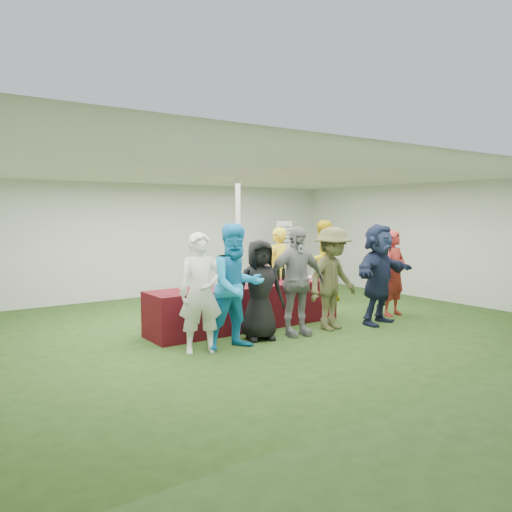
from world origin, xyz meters
TOP-DOWN VIEW (x-y plane):
  - ground at (0.00, 0.00)m, footprint 60.00×60.00m
  - tent at (0.50, 1.20)m, footprint 10.00×10.00m
  - serving_table at (-0.14, -0.05)m, footprint 3.60×0.80m
  - wine_bottles at (0.48, 0.09)m, footprint 0.66×0.13m
  - wine_glasses at (-0.67, -0.31)m, footprint 2.77×0.10m
  - water_bottle at (-0.08, 0.03)m, footprint 0.07×0.07m
  - bar_towel at (1.43, -0.00)m, footprint 0.25×0.18m
  - dump_bucket at (1.52, -0.27)m, footprint 0.24×0.24m
  - wine_list_sign at (2.95, 2.78)m, footprint 0.50×0.03m
  - staff_pourer at (1.23, 0.84)m, footprint 0.70×0.54m
  - staff_back at (2.75, 1.14)m, footprint 0.95×0.77m
  - customer_0 at (-1.57, -1.00)m, footprint 0.73×0.60m
  - customer_1 at (-1.03, -1.11)m, footprint 0.95×0.76m
  - customer_2 at (-0.45, -0.88)m, footprint 0.89×0.69m
  - customer_3 at (0.20, -0.99)m, footprint 1.12×0.62m
  - customer_4 at (0.97, -1.05)m, footprint 1.23×0.82m
  - customer_5 at (1.96, -1.21)m, footprint 1.76×0.87m
  - customer_6 at (2.76, -0.90)m, footprint 0.66×0.48m

SIDE VIEW (x-z plane):
  - ground at x=0.00m, z-range 0.00..0.00m
  - serving_table at x=-0.14m, z-range 0.00..0.75m
  - bar_towel at x=1.43m, z-range 0.75..0.78m
  - customer_2 at x=-0.45m, z-range 0.00..1.60m
  - customer_6 at x=2.76m, z-range 0.00..1.67m
  - dump_bucket at x=1.52m, z-range 0.75..0.93m
  - water_bottle at x=-0.08m, z-range 0.74..0.97m
  - staff_pourer at x=1.23m, z-range 0.00..1.71m
  - wine_glasses at x=-0.67m, z-range 0.78..0.94m
  - customer_0 at x=-1.57m, z-range 0.00..1.74m
  - wine_bottles at x=0.48m, z-range 0.71..1.03m
  - customer_4 at x=0.97m, z-range 0.00..1.77m
  - customer_3 at x=0.20m, z-range 0.00..1.80m
  - customer_5 at x=1.96m, z-range 0.00..1.82m
  - staff_back at x=2.75m, z-range 0.00..1.84m
  - customer_1 at x=-1.03m, z-range 0.00..1.86m
  - wine_list_sign at x=2.95m, z-range 0.42..2.22m
  - tent at x=0.50m, z-range -3.65..6.35m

